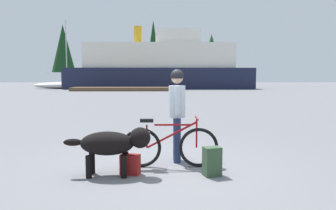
{
  "coord_description": "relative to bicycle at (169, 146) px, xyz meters",
  "views": [
    {
      "loc": [
        -0.04,
        -5.85,
        1.67
      ],
      "look_at": [
        0.12,
        1.91,
        0.97
      ],
      "focal_mm": 34.68,
      "sensor_mm": 36.0,
      "label": 1
    }
  ],
  "objects": [
    {
      "name": "handbag_pannier",
      "position": [
        -0.68,
        -0.43,
        -0.22
      ],
      "size": [
        0.36,
        0.26,
        0.34
      ],
      "primitive_type": "cube",
      "rotation": [
        0.0,
        0.0,
        -0.27
      ],
      "color": "maroon",
      "rests_on": "ground_plane"
    },
    {
      "name": "backpack",
      "position": [
        0.7,
        -0.54,
        -0.15
      ],
      "size": [
        0.33,
        0.27,
        0.49
      ],
      "primitive_type": "cube",
      "rotation": [
        0.0,
        0.0,
        0.29
      ],
      "color": "#334C33",
      "rests_on": "ground_plane"
    },
    {
      "name": "dock_pier",
      "position": [
        -3.94,
        30.91,
        -0.19
      ],
      "size": [
        12.53,
        2.73,
        0.4
      ],
      "primitive_type": "cube",
      "color": "brown",
      "rests_on": "ground_plane"
    },
    {
      "name": "ground_plane",
      "position": [
        -0.1,
        0.02,
        -0.39
      ],
      "size": [
        160.0,
        160.0,
        0.0
      ],
      "primitive_type": "plane",
      "color": "slate"
    },
    {
      "name": "sailboat_moored",
      "position": [
        -12.52,
        36.99,
        0.1
      ],
      "size": [
        8.8,
        2.46,
        8.86
      ],
      "color": "silver",
      "rests_on": "ground_plane"
    },
    {
      "name": "pine_tree_far_right",
      "position": [
        8.73,
        52.11,
        5.58
      ],
      "size": [
        3.69,
        3.69,
        9.04
      ],
      "color": "#4C331E",
      "rests_on": "ground_plane"
    },
    {
      "name": "pine_tree_center",
      "position": [
        -1.62,
        54.23,
        6.59
      ],
      "size": [
        2.93,
        2.93,
        11.79
      ],
      "color": "#4C331E",
      "rests_on": "ground_plane"
    },
    {
      "name": "bicycle",
      "position": [
        0.0,
        0.0,
        0.0
      ],
      "size": [
        1.77,
        0.44,
        0.92
      ],
      "color": "black",
      "rests_on": "ground_plane"
    },
    {
      "name": "person_cyclist",
      "position": [
        0.16,
        0.41,
        0.7
      ],
      "size": [
        0.32,
        0.53,
        1.8
      ],
      "color": "navy",
      "rests_on": "ground_plane"
    },
    {
      "name": "ferry_boat",
      "position": [
        -0.3,
        38.26,
        2.48
      ],
      "size": [
        24.1,
        7.77,
        8.29
      ],
      "color": "#191E38",
      "rests_on": "ground_plane"
    },
    {
      "name": "pine_tree_far_left",
      "position": [
        -18.15,
        54.59,
        6.27
      ],
      "size": [
        4.25,
        4.25,
        11.03
      ],
      "color": "#4C331E",
      "rests_on": "ground_plane"
    },
    {
      "name": "dog",
      "position": [
        -0.96,
        -0.49,
        0.15
      ],
      "size": [
        1.45,
        0.47,
        0.82
      ],
      "color": "black",
      "rests_on": "ground_plane"
    }
  ]
}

